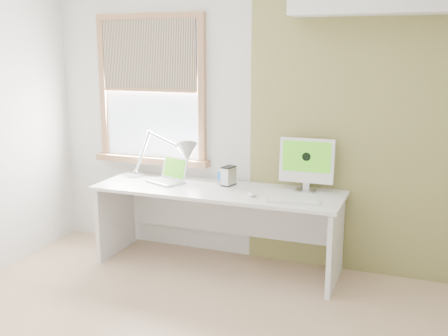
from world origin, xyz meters
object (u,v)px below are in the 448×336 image
at_px(external_drive, 228,176).
at_px(laptop, 169,176).
at_px(desk, 220,208).
at_px(desk_lamp, 177,155).
at_px(imac, 307,162).

bearing_deg(external_drive, laptop, -173.20).
relative_size(desk, desk_lamp, 2.73).
bearing_deg(desk_lamp, external_drive, -3.17).
height_order(desk_lamp, external_drive, desk_lamp).
relative_size(external_drive, imac, 0.37).
bearing_deg(external_drive, desk, -119.77).
xyz_separation_m(laptop, external_drive, (0.56, 0.07, 0.03)).
distance_m(desk, desk_lamp, 0.65).
xyz_separation_m(desk, desk_lamp, (-0.47, 0.12, 0.43)).
bearing_deg(desk_lamp, desk, -13.71).
bearing_deg(desk_lamp, laptop, -110.85).
distance_m(desk_lamp, imac, 1.22).
relative_size(laptop, imac, 0.85).
xyz_separation_m(desk, external_drive, (0.05, 0.09, 0.28)).
distance_m(external_drive, imac, 0.72).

